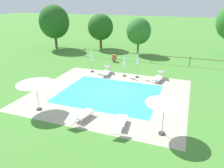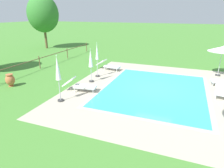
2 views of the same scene
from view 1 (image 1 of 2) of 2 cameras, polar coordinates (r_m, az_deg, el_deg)
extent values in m
plane|color=#478433|center=(16.40, -0.75, -2.53)|extent=(160.00, 160.00, 0.00)
cube|color=#B2A893|center=(16.40, -0.75, -2.52)|extent=(11.46, 10.04, 0.01)
cube|color=#38C6D1|center=(16.40, -0.75, -2.52)|extent=(7.23, 5.82, 0.01)
cube|color=#C0B59F|center=(19.05, 2.49, 0.98)|extent=(7.71, 0.24, 0.01)
cube|color=#C0B59F|center=(13.91, -5.22, -7.27)|extent=(7.71, 0.24, 0.01)
cube|color=#C0B59F|center=(15.59, 12.24, -4.37)|extent=(0.24, 5.82, 0.01)
cube|color=#C0B59F|center=(17.97, -11.96, -0.78)|extent=(0.24, 5.82, 0.01)
cube|color=white|center=(19.13, 11.95, 1.58)|extent=(0.77, 1.37, 0.07)
cube|color=white|center=(19.97, 12.84, 3.06)|extent=(0.70, 0.82, 0.52)
cube|color=silver|center=(19.15, 11.94, 1.42)|extent=(0.74, 1.34, 0.04)
cylinder|color=silver|center=(18.62, 12.17, 0.43)|extent=(0.04, 0.04, 0.28)
cylinder|color=silver|center=(18.75, 10.68, 0.70)|extent=(0.04, 0.04, 0.28)
cylinder|color=silver|center=(19.63, 13.09, 1.46)|extent=(0.04, 0.04, 0.28)
cylinder|color=silver|center=(19.75, 11.67, 1.70)|extent=(0.04, 0.04, 0.28)
cube|color=white|center=(20.15, -1.62, 3.08)|extent=(0.81, 1.38, 0.07)
cube|color=white|center=(21.00, -1.07, 4.56)|extent=(0.71, 0.81, 0.55)
cube|color=silver|center=(20.17, -1.62, 2.93)|extent=(0.78, 1.35, 0.04)
cylinder|color=silver|center=(19.65, -1.22, 2.05)|extent=(0.04, 0.04, 0.28)
cylinder|color=silver|center=(19.75, -2.67, 2.14)|extent=(0.04, 0.04, 0.28)
cylinder|color=silver|center=(20.67, -0.60, 3.05)|extent=(0.04, 0.04, 0.28)
cylinder|color=silver|center=(20.77, -1.99, 3.13)|extent=(0.04, 0.04, 0.28)
cube|color=white|center=(12.35, 2.25, -9.55)|extent=(0.73, 1.35, 0.07)
cube|color=white|center=(11.39, 1.18, -11.17)|extent=(0.67, 0.82, 0.49)
cube|color=silver|center=(12.38, 2.24, -9.76)|extent=(0.70, 1.33, 0.04)
cylinder|color=silver|center=(12.95, 1.64, -8.85)|extent=(0.04, 0.04, 0.28)
cylinder|color=silver|center=(12.86, 3.88, -9.11)|extent=(0.04, 0.04, 0.28)
cylinder|color=silver|center=(12.03, 0.46, -11.43)|extent=(0.04, 0.04, 0.28)
cylinder|color=silver|center=(11.94, 2.89, -11.74)|extent=(0.04, 0.04, 0.28)
cube|color=white|center=(13.10, -7.36, -7.77)|extent=(0.86, 1.40, 0.07)
cube|color=white|center=(12.34, -10.38, -8.75)|extent=(0.74, 0.86, 0.50)
cube|color=silver|center=(13.13, -7.35, -7.98)|extent=(0.82, 1.36, 0.04)
cylinder|color=silver|center=(13.70, -6.70, -7.18)|extent=(0.04, 0.04, 0.28)
cylinder|color=silver|center=(13.42, -4.98, -7.76)|extent=(0.04, 0.04, 0.28)
cylinder|color=silver|center=(12.98, -9.76, -9.11)|extent=(0.04, 0.04, 0.28)
cylinder|color=silver|center=(12.68, -8.01, -9.78)|extent=(0.04, 0.04, 0.28)
cylinder|color=#383838|center=(12.08, 12.91, -12.47)|extent=(0.36, 0.36, 0.08)
cylinder|color=#B2B5B7|center=(11.54, 13.34, -8.19)|extent=(0.04, 0.04, 2.15)
cone|color=white|center=(11.12, 13.74, -4.09)|extent=(1.95, 1.95, 0.36)
sphere|color=white|center=(11.05, 13.82, -3.19)|extent=(0.06, 0.06, 0.06)
cylinder|color=#383838|center=(14.89, -18.55, -6.20)|extent=(0.36, 0.36, 0.08)
cylinder|color=#B2B5B7|center=(14.46, -19.02, -2.60)|extent=(0.04, 0.04, 2.13)
cone|color=white|center=(14.14, -19.46, 0.76)|extent=(2.33, 2.33, 0.35)
sphere|color=white|center=(14.08, -19.55, 1.47)|extent=(0.06, 0.06, 0.06)
cylinder|color=#383838|center=(20.11, 3.26, 2.18)|extent=(0.32, 0.32, 0.08)
cylinder|color=#B2B5B7|center=(19.96, 3.29, 3.49)|extent=(0.04, 0.04, 1.04)
cone|color=white|center=(19.64, 3.36, 6.55)|extent=(0.29, 0.29, 1.16)
sphere|color=white|center=(19.50, 3.39, 8.25)|extent=(0.05, 0.05, 0.05)
cylinder|color=#383838|center=(21.37, -5.20, 3.31)|extent=(0.32, 0.32, 0.08)
cylinder|color=#B2B5B7|center=(21.21, -5.25, 4.74)|extent=(0.04, 0.04, 1.19)
cone|color=white|center=(20.89, -5.36, 7.92)|extent=(0.27, 0.27, 1.23)
sphere|color=white|center=(20.75, -5.42, 9.63)|extent=(0.05, 0.05, 0.05)
cylinder|color=#383838|center=(19.91, 6.60, 1.87)|extent=(0.32, 0.32, 0.08)
cylinder|color=#B2B5B7|center=(19.72, 6.67, 3.49)|extent=(0.04, 0.04, 1.27)
cone|color=white|center=(19.38, 6.83, 6.90)|extent=(0.22, 0.22, 1.15)
sphere|color=white|center=(19.24, 6.90, 8.62)|extent=(0.05, 0.05, 0.05)
cylinder|color=#B7663D|center=(24.85, 0.47, 5.99)|extent=(0.31, 0.31, 0.08)
ellipsoid|color=#B7663D|center=(24.75, 0.47, 6.86)|extent=(0.56, 0.56, 0.69)
cylinder|color=#B7663D|center=(24.66, 0.47, 7.63)|extent=(0.42, 0.42, 0.06)
cylinder|color=brown|center=(29.42, -14.35, 8.75)|extent=(0.08, 0.08, 1.05)
cylinder|color=brown|center=(27.35, -7.11, 8.32)|extent=(0.08, 0.08, 1.05)
cylinder|color=brown|center=(25.77, 1.14, 7.67)|extent=(0.08, 0.08, 1.05)
cylinder|color=brown|center=(24.79, 10.22, 6.77)|extent=(0.08, 0.08, 1.05)
cylinder|color=brown|center=(24.46, 19.74, 5.65)|extent=(0.08, 0.08, 1.05)
cube|color=brown|center=(25.12, 5.62, 7.97)|extent=(20.54, 0.05, 0.05)
cylinder|color=brown|center=(31.56, -2.96, 10.78)|extent=(0.33, 0.33, 1.65)
ellipsoid|color=#235B1E|center=(31.23, -3.04, 14.69)|extent=(3.51, 3.51, 3.58)
cylinder|color=brown|center=(28.56, 6.83, 9.51)|extent=(0.25, 0.25, 1.65)
ellipsoid|color=#33752D|center=(28.21, 7.02, 13.62)|extent=(3.06, 3.06, 3.31)
cylinder|color=brown|center=(32.48, -14.47, 10.76)|extent=(0.35, 0.35, 2.01)
ellipsoid|color=#235B1E|center=(32.12, -14.93, 15.51)|extent=(4.10, 4.10, 4.54)
camera|label=2|loc=(20.79, -33.40, 11.77)|focal=31.13mm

